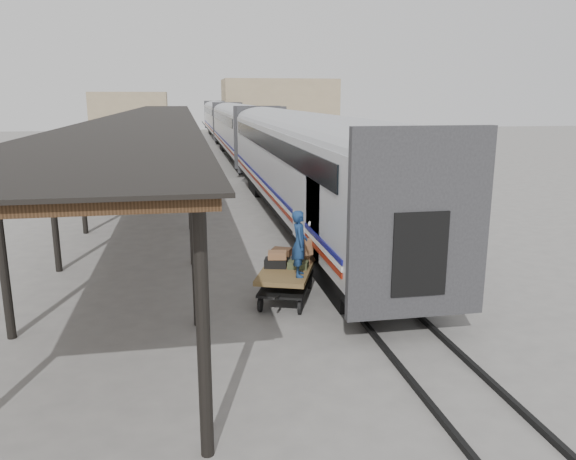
% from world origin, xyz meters
% --- Properties ---
extents(ground, '(160.00, 160.00, 0.00)m').
position_xyz_m(ground, '(0.00, 0.00, 0.00)').
color(ground, slate).
rests_on(ground, ground).
extents(train, '(3.45, 76.01, 4.01)m').
position_xyz_m(train, '(3.19, 33.79, 2.69)').
color(train, silver).
rests_on(train, ground).
extents(canopy, '(4.90, 64.30, 4.15)m').
position_xyz_m(canopy, '(-3.40, 24.00, 4.00)').
color(canopy, '#422B19').
rests_on(canopy, ground).
extents(rails, '(1.54, 150.00, 0.12)m').
position_xyz_m(rails, '(3.20, 34.00, 0.06)').
color(rails, black).
rests_on(rails, ground).
extents(building_far, '(18.00, 10.00, 8.00)m').
position_xyz_m(building_far, '(14.00, 78.00, 4.00)').
color(building_far, tan).
rests_on(building_far, ground).
extents(building_left, '(12.00, 8.00, 6.00)m').
position_xyz_m(building_left, '(-10.00, 82.00, 3.00)').
color(building_left, tan).
rests_on(building_left, ground).
extents(baggage_cart, '(1.99, 2.68, 0.86)m').
position_xyz_m(baggage_cart, '(0.99, -0.71, 0.65)').
color(baggage_cart, brown).
rests_on(baggage_cart, ground).
extents(suitcase_stack, '(1.48, 1.19, 0.43)m').
position_xyz_m(suitcase_stack, '(1.05, -0.36, 1.02)').
color(suitcase_stack, '#39383B').
rests_on(suitcase_stack, baggage_cart).
extents(luggage_tug, '(1.36, 1.84, 1.46)m').
position_xyz_m(luggage_tug, '(-3.36, 20.38, 0.67)').
color(luggage_tug, maroon).
rests_on(luggage_tug, ground).
extents(porter, '(0.49, 0.66, 1.66)m').
position_xyz_m(porter, '(1.20, -1.36, 1.69)').
color(porter, navy).
rests_on(porter, baggage_cart).
extents(pedestrian, '(1.04, 0.60, 1.66)m').
position_xyz_m(pedestrian, '(-1.66, 12.27, 0.83)').
color(pedestrian, black).
rests_on(pedestrian, ground).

